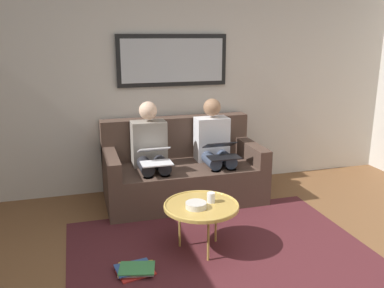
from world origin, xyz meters
name	(u,v)px	position (x,y,z in m)	size (l,w,h in m)	color
wall_rear	(171,81)	(0.00, -2.60, 1.30)	(6.00, 0.12, 2.60)	beige
area_rug	(219,249)	(0.00, -0.85, 0.00)	(2.60, 1.80, 0.01)	#4C1E23
couch	(182,171)	(0.00, -2.12, 0.31)	(1.76, 0.90, 0.90)	#4C382D
framed_mirror	(173,60)	(0.00, -2.51, 1.55)	(1.31, 0.05, 0.60)	black
coffee_table	(201,206)	(0.15, -0.90, 0.41)	(0.65, 0.65, 0.44)	tan
cup	(211,198)	(0.05, -0.93, 0.47)	(0.07, 0.07, 0.09)	silver
bowl	(196,205)	(0.21, -0.85, 0.45)	(0.18, 0.18, 0.05)	beige
person_left	(214,146)	(-0.37, -2.05, 0.61)	(0.38, 0.58, 1.14)	silver
laptop_black	(222,150)	(-0.37, -1.81, 0.62)	(0.34, 0.35, 0.15)	black
person_right	(151,151)	(0.37, -2.05, 0.61)	(0.38, 0.58, 1.14)	gray
laptop_white	(155,155)	(0.37, -1.81, 0.63)	(0.32, 0.35, 0.16)	white
magazine_stack	(136,269)	(0.76, -0.70, 0.03)	(0.33, 0.28, 0.05)	red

